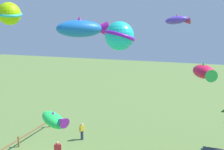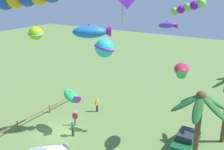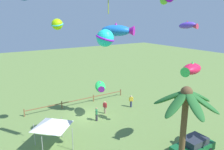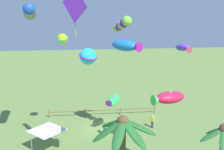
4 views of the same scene
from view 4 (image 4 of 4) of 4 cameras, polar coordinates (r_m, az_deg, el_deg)
The scene contains 17 objects.
ground_plane at distance 32.32m, azimuth -2.15°, elevation -11.11°, with size 120.00×120.00×0.00m, color olive.
palm_tree_0 at distance 18.03m, azimuth 2.35°, elevation -13.17°, with size 4.30×4.06×7.10m.
palm_tree_1 at distance 19.49m, azimuth 22.28°, elevation -14.10°, with size 3.17×3.10×6.66m.
rail_fence at distance 35.73m, azimuth -1.94°, elevation -7.49°, with size 13.95×0.12×0.95m.
spectator_0 at distance 32.43m, azimuth 8.49°, elevation -9.59°, with size 0.47×0.40×1.59m.
spectator_1 at distance 31.77m, azimuth 1.50°, elevation -9.95°, with size 0.39×0.49×1.59m.
spectator_2 at distance 30.53m, azimuth -1.59°, elevation -11.00°, with size 0.39×0.49×1.59m.
festival_tent at distance 27.57m, azimuth -13.55°, elevation -10.51°, with size 2.86×2.86×2.85m.
kite_fish_0 at distance 20.67m, azimuth 11.75°, elevation -4.66°, with size 2.93×1.95×1.13m.
kite_ball_1 at distance 27.26m, azimuth -10.38°, elevation 7.53°, with size 1.56×1.56×1.01m.
kite_fish_2 at distance 27.14m, azimuth 2.98°, elevation 6.25°, with size 3.22×3.53×1.42m.
kite_fish_3 at distance 22.31m, azimuth 14.73°, elevation 5.61°, with size 1.11×1.92×0.82m.
kite_tube_4 at distance 17.50m, azimuth 2.20°, elevation 10.59°, with size 0.97×2.17×1.13m.
kite_fish_5 at distance 30.27m, azimuth 0.13°, elevation -5.36°, with size 2.14×2.92×1.29m.
kite_tube_6 at distance 25.28m, azimuth -16.91°, elevation 12.67°, with size 1.66×4.45×1.51m.
kite_ball_7 at distance 22.96m, azimuth -5.06°, elevation 3.92°, with size 2.18×2.18×1.41m.
kite_diamond_8 at distance 20.58m, azimuth -7.86°, elevation 14.31°, with size 1.82×2.03×3.70m.
Camera 4 is at (2.06, 29.14, 13.82)m, focal length 43.52 mm.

